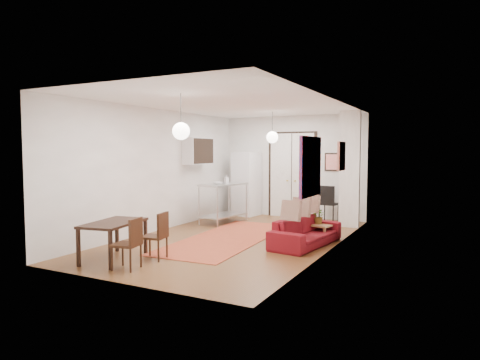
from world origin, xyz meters
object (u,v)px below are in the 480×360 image
at_px(sofa, 306,232).
at_px(fridge, 246,184).
at_px(dining_chair_far, 130,239).
at_px(black_side_chair, 330,200).
at_px(kitchen_counter, 223,197).
at_px(dining_table, 114,226).
at_px(coffee_table, 314,226).
at_px(dining_chair_near, 157,232).

bearing_deg(sofa, fridge, 51.26).
bearing_deg(dining_chair_far, black_side_chair, 154.17).
xyz_separation_m(sofa, black_side_chair, (-0.38, 3.14, 0.30)).
distance_m(sofa, dining_chair_far, 3.55).
xyz_separation_m(sofa, kitchen_counter, (-2.81, 1.59, 0.42)).
distance_m(sofa, black_side_chair, 3.18).
height_order(sofa, dining_table, dining_table).
xyz_separation_m(coffee_table, kitchen_counter, (-2.78, 0.92, 0.40)).
bearing_deg(fridge, kitchen_counter, -79.98).
xyz_separation_m(kitchen_counter, dining_chair_far, (0.79, -4.50, -0.22)).
height_order(fridge, dining_table, fridge).
bearing_deg(black_side_chair, fridge, 7.11).
height_order(fridge, black_side_chair, fridge).
xyz_separation_m(coffee_table, dining_chair_near, (-1.99, -2.88, 0.18)).
height_order(kitchen_counter, dining_chair_near, kitchen_counter).
relative_size(dining_table, black_side_chair, 1.35).
bearing_deg(dining_table, black_side_chair, 68.80).
bearing_deg(black_side_chair, dining_chair_near, 77.86).
relative_size(kitchen_counter, dining_chair_far, 1.72).
xyz_separation_m(coffee_table, fridge, (-2.83, 2.38, 0.64)).
bearing_deg(dining_chair_far, fridge, 177.39).
distance_m(dining_table, dining_chair_near, 0.75).
height_order(fridge, dining_chair_near, fridge).
height_order(coffee_table, black_side_chair, black_side_chair).
xyz_separation_m(fridge, dining_chair_near, (0.84, -5.26, -0.45)).
height_order(sofa, coffee_table, sofa).
height_order(dining_chair_near, black_side_chair, black_side_chair).
relative_size(sofa, dining_table, 1.44).
height_order(sofa, black_side_chair, black_side_chair).
height_order(dining_chair_near, dining_chair_far, same).
relative_size(dining_table, dining_chair_near, 1.58).
distance_m(sofa, fridge, 4.23).
distance_m(coffee_table, dining_chair_near, 3.50).
bearing_deg(dining_chair_far, dining_chair_near, 169.35).
bearing_deg(coffee_table, fridge, 139.94).
relative_size(sofa, kitchen_counter, 1.32).
xyz_separation_m(kitchen_counter, dining_table, (0.19, -4.23, -0.10)).
xyz_separation_m(dining_chair_near, black_side_chair, (1.64, 5.35, 0.10)).
height_order(kitchen_counter, dining_chair_far, kitchen_counter).
bearing_deg(dining_table, kitchen_counter, 92.58).
height_order(sofa, kitchen_counter, kitchen_counter).
bearing_deg(dining_chair_near, coffee_table, 134.64).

